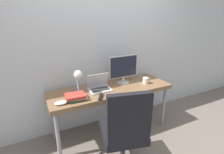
{
  "coord_description": "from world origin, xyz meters",
  "views": [
    {
      "loc": [
        -1.0,
        -1.78,
        1.72
      ],
      "look_at": [
        0.0,
        0.26,
        0.9
      ],
      "focal_mm": 28.0,
      "sensor_mm": 36.0,
      "label": 1
    }
  ],
  "objects_px": {
    "office_chair": "(125,128)",
    "book_stack": "(76,97)",
    "desk_lamp": "(78,79)",
    "game_controller": "(61,103)",
    "monitor": "(123,68)",
    "laptop": "(99,87)",
    "mug": "(146,81)"
  },
  "relations": [
    {
      "from": "laptop",
      "to": "mug",
      "type": "height_order",
      "value": "laptop"
    },
    {
      "from": "laptop",
      "to": "mug",
      "type": "xyz_separation_m",
      "value": [
        0.72,
        -0.1,
        0.0
      ]
    },
    {
      "from": "desk_lamp",
      "to": "office_chair",
      "type": "bearing_deg",
      "value": -68.76
    },
    {
      "from": "desk_lamp",
      "to": "office_chair",
      "type": "height_order",
      "value": "desk_lamp"
    },
    {
      "from": "office_chair",
      "to": "game_controller",
      "type": "distance_m",
      "value": 0.8
    },
    {
      "from": "office_chair",
      "to": "book_stack",
      "type": "relative_size",
      "value": 3.78
    },
    {
      "from": "mug",
      "to": "game_controller",
      "type": "distance_m",
      "value": 1.28
    },
    {
      "from": "mug",
      "to": "game_controller",
      "type": "height_order",
      "value": "mug"
    },
    {
      "from": "monitor",
      "to": "laptop",
      "type": "bearing_deg",
      "value": -168.56
    },
    {
      "from": "office_chair",
      "to": "book_stack",
      "type": "height_order",
      "value": "office_chair"
    },
    {
      "from": "game_controller",
      "to": "mug",
      "type": "bearing_deg",
      "value": 4.08
    },
    {
      "from": "book_stack",
      "to": "mug",
      "type": "xyz_separation_m",
      "value": [
        1.09,
        0.05,
        0.01
      ]
    },
    {
      "from": "monitor",
      "to": "mug",
      "type": "bearing_deg",
      "value": -32.45
    },
    {
      "from": "laptop",
      "to": "game_controller",
      "type": "bearing_deg",
      "value": -161.45
    },
    {
      "from": "game_controller",
      "to": "book_stack",
      "type": "bearing_deg",
      "value": 12.65
    },
    {
      "from": "laptop",
      "to": "book_stack",
      "type": "distance_m",
      "value": 0.4
    },
    {
      "from": "desk_lamp",
      "to": "game_controller",
      "type": "relative_size",
      "value": 2.18
    },
    {
      "from": "mug",
      "to": "game_controller",
      "type": "bearing_deg",
      "value": -175.92
    },
    {
      "from": "desk_lamp",
      "to": "office_chair",
      "type": "relative_size",
      "value": 0.33
    },
    {
      "from": "book_stack",
      "to": "game_controller",
      "type": "height_order",
      "value": "book_stack"
    },
    {
      "from": "office_chair",
      "to": "book_stack",
      "type": "bearing_deg",
      "value": 120.58
    },
    {
      "from": "monitor",
      "to": "mug",
      "type": "distance_m",
      "value": 0.39
    },
    {
      "from": "office_chair",
      "to": "mug",
      "type": "distance_m",
      "value": 1.0
    },
    {
      "from": "laptop",
      "to": "monitor",
      "type": "bearing_deg",
      "value": 11.44
    },
    {
      "from": "desk_lamp",
      "to": "office_chair",
      "type": "xyz_separation_m",
      "value": [
        0.28,
        -0.73,
        -0.36
      ]
    },
    {
      "from": "monitor",
      "to": "desk_lamp",
      "type": "height_order",
      "value": "monitor"
    },
    {
      "from": "monitor",
      "to": "office_chair",
      "type": "relative_size",
      "value": 0.45
    },
    {
      "from": "book_stack",
      "to": "game_controller",
      "type": "relative_size",
      "value": 1.76
    },
    {
      "from": "mug",
      "to": "game_controller",
      "type": "xyz_separation_m",
      "value": [
        -1.28,
        -0.09,
        -0.03
      ]
    },
    {
      "from": "mug",
      "to": "desk_lamp",
      "type": "bearing_deg",
      "value": 175.43
    },
    {
      "from": "monitor",
      "to": "game_controller",
      "type": "distance_m",
      "value": 1.05
    },
    {
      "from": "laptop",
      "to": "book_stack",
      "type": "xyz_separation_m",
      "value": [
        -0.37,
        -0.15,
        -0.01
      ]
    }
  ]
}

